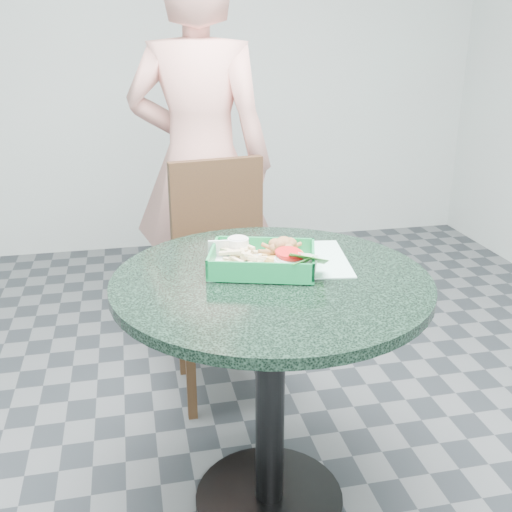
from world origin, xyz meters
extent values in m
cube|color=#303335|center=(0.00, 0.00, 0.00)|extent=(4.00, 5.00, 0.02)
cube|color=silver|center=(0.00, 2.50, 1.40)|extent=(4.00, 0.04, 2.80)
cylinder|color=black|center=(0.00, 0.00, 0.01)|extent=(0.47, 0.47, 0.02)
cylinder|color=black|center=(0.00, 0.00, 0.38)|extent=(0.09, 0.09, 0.70)
cylinder|color=#274930|center=(0.00, 0.00, 0.73)|extent=(0.87, 0.87, 0.03)
cube|color=black|center=(-0.02, 0.65, 0.45)|extent=(0.38, 0.38, 0.04)
cube|color=black|center=(-0.02, 0.82, 0.70)|extent=(0.38, 0.04, 0.46)
cube|color=black|center=(-0.19, 0.49, 0.21)|extent=(0.04, 0.04, 0.43)
cube|color=black|center=(0.14, 0.49, 0.21)|extent=(0.04, 0.04, 0.43)
cube|color=black|center=(-0.19, 0.81, 0.21)|extent=(0.04, 0.04, 0.43)
cube|color=black|center=(0.14, 0.81, 0.21)|extent=(0.04, 0.04, 0.43)
imported|color=#DD988C|center=(-0.06, 1.07, 0.98)|extent=(0.83, 0.68, 1.95)
cube|color=#AFE3D7|center=(0.05, 0.12, 0.75)|extent=(0.45, 0.36, 0.00)
cube|color=#118440|center=(-0.01, 0.05, 0.76)|extent=(0.29, 0.21, 0.01)
cube|color=white|center=(-0.01, 0.05, 0.76)|extent=(0.28, 0.20, 0.00)
cube|color=#118440|center=(-0.01, 0.16, 0.79)|extent=(0.29, 0.01, 0.05)
cube|color=#118440|center=(-0.01, -0.05, 0.79)|extent=(0.29, 0.01, 0.05)
cube|color=#118440|center=(0.13, 0.05, 0.79)|extent=(0.01, 0.21, 0.05)
cube|color=#118440|center=(-0.15, 0.05, 0.79)|extent=(0.01, 0.21, 0.05)
cylinder|color=#D9A650|center=(0.04, 0.10, 0.78)|extent=(0.12, 0.12, 0.02)
cylinder|color=white|center=(-0.09, 0.13, 0.80)|extent=(0.06, 0.06, 0.03)
cylinder|color=white|center=(-0.09, 0.13, 0.82)|extent=(0.05, 0.05, 0.00)
cylinder|color=white|center=(0.06, 0.03, 0.78)|extent=(0.09, 0.09, 0.03)
torus|color=white|center=(0.06, 0.03, 0.80)|extent=(0.08, 0.08, 0.01)
cylinder|color=red|center=(0.06, 0.03, 0.81)|extent=(0.07, 0.07, 0.01)
camera|label=1|loc=(-0.36, -1.46, 1.40)|focal=42.00mm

